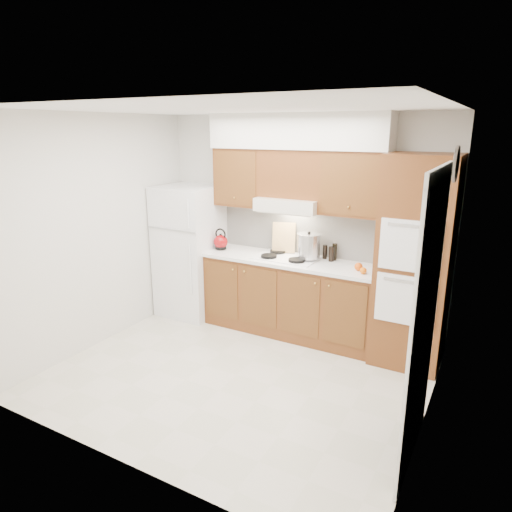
{
  "coord_description": "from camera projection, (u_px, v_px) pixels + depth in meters",
  "views": [
    {
      "loc": [
        2.18,
        -3.54,
        2.44
      ],
      "look_at": [
        -0.03,
        0.45,
        1.15
      ],
      "focal_mm": 32.0,
      "sensor_mm": 36.0,
      "label": 1
    }
  ],
  "objects": [
    {
      "name": "doorway",
      "position": [
        424.0,
        329.0,
        3.25
      ],
      "size": [
        0.02,
        0.9,
        2.1
      ],
      "primitive_type": "cube",
      "color": "black",
      "rests_on": "floor"
    },
    {
      "name": "soffit",
      "position": [
        297.0,
        131.0,
        5.11
      ],
      "size": [
        2.13,
        0.36,
        0.4
      ],
      "primitive_type": "cube",
      "color": "silver",
      "rests_on": "wall_back"
    },
    {
      "name": "ceiling",
      "position": [
        234.0,
        108.0,
        3.96
      ],
      "size": [
        3.6,
        3.6,
        0.0
      ],
      "primitive_type": "plane",
      "color": "white",
      "rests_on": "wall_back"
    },
    {
      "name": "orange_near",
      "position": [
        363.0,
        271.0,
        4.83
      ],
      "size": [
        0.09,
        0.09,
        0.07
      ],
      "primitive_type": "sphere",
      "rotation": [
        0.0,
        0.0,
        0.2
      ],
      "color": "orange",
      "rests_on": "countertop"
    },
    {
      "name": "wall_clock",
      "position": [
        456.0,
        164.0,
        3.71
      ],
      "size": [
        0.02,
        0.3,
        0.3
      ],
      "primitive_type": "cylinder",
      "rotation": [
        0.0,
        1.57,
        0.0
      ],
      "color": "#3F3833",
      "rests_on": "wall_right"
    },
    {
      "name": "wall_left",
      "position": [
        100.0,
        232.0,
        5.15
      ],
      "size": [
        0.02,
        3.0,
        2.6
      ],
      "primitive_type": "cube",
      "color": "silver",
      "rests_on": "floor"
    },
    {
      "name": "backsplash",
      "position": [
        301.0,
        231.0,
        5.57
      ],
      "size": [
        2.11,
        0.03,
        0.56
      ],
      "primitive_type": "cube",
      "color": "white",
      "rests_on": "countertop"
    },
    {
      "name": "upper_cab_over_hood",
      "position": [
        293.0,
        174.0,
        5.28
      ],
      "size": [
        0.75,
        0.33,
        0.55
      ],
      "primitive_type": "cube",
      "color": "brown",
      "rests_on": "range_hood"
    },
    {
      "name": "countertop",
      "position": [
        290.0,
        260.0,
        5.4
      ],
      "size": [
        2.13,
        0.62,
        0.04
      ],
      "primitive_type": "cube",
      "color": "white",
      "rests_on": "base_cabinets"
    },
    {
      "name": "oven_cabinet",
      "position": [
        415.0,
        263.0,
        4.68
      ],
      "size": [
        0.7,
        0.65,
        2.2
      ],
      "primitive_type": "cube",
      "color": "brown",
      "rests_on": "floor"
    },
    {
      "name": "floor",
      "position": [
        237.0,
        375.0,
        4.66
      ],
      "size": [
        3.6,
        3.6,
        0.0
      ],
      "primitive_type": "plane",
      "color": "beige",
      "rests_on": "ground"
    },
    {
      "name": "fridge",
      "position": [
        190.0,
        251.0,
        6.04
      ],
      "size": [
        0.75,
        0.72,
        1.72
      ],
      "primitive_type": "cube",
      "color": "white",
      "rests_on": "floor"
    },
    {
      "name": "condiment_a",
      "position": [
        334.0,
        252.0,
        5.32
      ],
      "size": [
        0.07,
        0.07,
        0.2
      ],
      "primitive_type": "cylinder",
      "rotation": [
        0.0,
        0.0,
        0.21
      ],
      "color": "black",
      "rests_on": "countertop"
    },
    {
      "name": "condiment_b",
      "position": [
        325.0,
        252.0,
        5.38
      ],
      "size": [
        0.06,
        0.06,
        0.17
      ],
      "primitive_type": "cylinder",
      "rotation": [
        0.0,
        0.0,
        -0.14
      ],
      "color": "black",
      "rests_on": "countertop"
    },
    {
      "name": "cooktop",
      "position": [
        287.0,
        257.0,
        5.44
      ],
      "size": [
        0.74,
        0.5,
        0.01
      ],
      "primitive_type": "cube",
      "color": "white",
      "rests_on": "countertop"
    },
    {
      "name": "range_hood",
      "position": [
        290.0,
        204.0,
        5.32
      ],
      "size": [
        0.75,
        0.45,
        0.15
      ],
      "primitive_type": "cube",
      "color": "silver",
      "rests_on": "wall_back"
    },
    {
      "name": "orange_far",
      "position": [
        359.0,
        267.0,
        4.94
      ],
      "size": [
        0.09,
        0.09,
        0.09
      ],
      "primitive_type": "sphere",
      "rotation": [
        0.0,
        0.0,
        0.05
      ],
      "color": "#D5520B",
      "rests_on": "countertop"
    },
    {
      "name": "upper_cab_left",
      "position": [
        242.0,
        177.0,
        5.62
      ],
      "size": [
        0.63,
        0.33,
        0.7
      ],
      "primitive_type": "cube",
      "color": "brown",
      "rests_on": "wall_back"
    },
    {
      "name": "kettle",
      "position": [
        221.0,
        242.0,
        5.79
      ],
      "size": [
        0.21,
        0.21,
        0.18
      ],
      "primitive_type": "sphere",
      "rotation": [
        0.0,
        0.0,
        -0.21
      ],
      "color": "maroon",
      "rests_on": "countertop"
    },
    {
      "name": "stock_pot",
      "position": [
        309.0,
        246.0,
        5.31
      ],
      "size": [
        0.27,
        0.27,
        0.28
      ],
      "primitive_type": "cylinder",
      "rotation": [
        0.0,
        0.0,
        -0.01
      ],
      "color": "silver",
      "rests_on": "cooktop"
    },
    {
      "name": "wall_back",
      "position": [
        299.0,
        224.0,
        5.57
      ],
      "size": [
        3.6,
        0.02,
        2.6
      ],
      "primitive_type": "cube",
      "color": "silver",
      "rests_on": "floor"
    },
    {
      "name": "upper_cab_right",
      "position": [
        355.0,
        184.0,
        4.95
      ],
      "size": [
        0.73,
        0.33,
        0.7
      ],
      "primitive_type": "cube",
      "color": "brown",
      "rests_on": "wall_back"
    },
    {
      "name": "condiment_c",
      "position": [
        331.0,
        254.0,
        5.28
      ],
      "size": [
        0.08,
        0.08,
        0.17
      ],
      "primitive_type": "cylinder",
      "rotation": [
        0.0,
        0.0,
        0.32
      ],
      "color": "black",
      "rests_on": "countertop"
    },
    {
      "name": "base_cabinets",
      "position": [
        289.0,
        297.0,
        5.54
      ],
      "size": [
        2.11,
        0.6,
        0.9
      ],
      "primitive_type": "cube",
      "color": "brown",
      "rests_on": "floor"
    },
    {
      "name": "wall_right",
      "position": [
        437.0,
        282.0,
        3.47
      ],
      "size": [
        0.02,
        3.0,
        2.6
      ],
      "primitive_type": "cube",
      "color": "silver",
      "rests_on": "floor"
    },
    {
      "name": "cutting_board",
      "position": [
        284.0,
        238.0,
        5.58
      ],
      "size": [
        0.29,
        0.18,
        0.37
      ],
      "primitive_type": "cube",
      "rotation": [
        -0.21,
        0.0,
        0.35
      ],
      "color": "tan",
      "rests_on": "countertop"
    }
  ]
}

